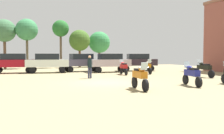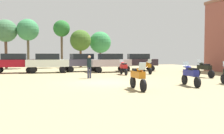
% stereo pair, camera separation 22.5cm
% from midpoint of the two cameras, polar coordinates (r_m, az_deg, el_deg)
% --- Properties ---
extents(ground_plane, '(44.00, 52.00, 0.02)m').
position_cam_midpoint_polar(ground_plane, '(15.92, -1.45, -3.77)').
color(ground_plane, '#91845E').
extents(motorcycle_1, '(0.62, 2.15, 1.44)m').
position_cam_midpoint_polar(motorcycle_1, '(22.27, 3.10, -0.03)').
color(motorcycle_1, black).
rests_on(motorcycle_1, ground).
extents(motorcycle_5, '(0.62, 2.27, 1.48)m').
position_cam_midpoint_polar(motorcycle_5, '(20.99, 21.65, -0.34)').
color(motorcycle_5, black).
rests_on(motorcycle_5, ground).
extents(motorcycle_6, '(0.62, 2.25, 1.47)m').
position_cam_midpoint_polar(motorcycle_6, '(23.51, 8.73, 0.13)').
color(motorcycle_6, black).
rests_on(motorcycle_6, ground).
extents(motorcycle_8, '(0.67, 2.14, 1.44)m').
position_cam_midpoint_polar(motorcycle_8, '(14.80, 18.88, -1.64)').
color(motorcycle_8, black).
rests_on(motorcycle_8, ground).
extents(motorcycle_9, '(0.62, 2.11, 1.47)m').
position_cam_midpoint_polar(motorcycle_9, '(12.51, 6.82, -2.24)').
color(motorcycle_9, black).
rests_on(motorcycle_9, ground).
extents(car_1, '(4.33, 1.86, 2.00)m').
position_cam_midpoint_polar(car_1, '(25.48, -0.17, 1.37)').
color(car_1, black).
rests_on(car_1, ground).
extents(car_2, '(4.47, 2.26, 2.00)m').
position_cam_midpoint_polar(car_2, '(26.76, -7.10, 1.42)').
color(car_2, black).
rests_on(car_2, ground).
extents(car_3, '(4.36, 1.94, 2.00)m').
position_cam_midpoint_polar(car_3, '(26.20, -22.35, 1.20)').
color(car_3, black).
rests_on(car_3, ground).
extents(car_4, '(4.45, 2.20, 2.00)m').
position_cam_midpoint_polar(car_4, '(25.52, -15.01, 1.28)').
color(car_4, black).
rests_on(car_4, ground).
extents(car_6, '(4.58, 2.65, 2.00)m').
position_cam_midpoint_polar(car_6, '(27.88, 6.61, 1.48)').
color(car_6, black).
rests_on(car_6, ground).
extents(person_2, '(0.35, 0.35, 1.81)m').
position_cam_midpoint_polar(person_2, '(18.67, -5.19, 0.50)').
color(person_2, '#30324A').
rests_on(person_2, ground).
extents(tree_1, '(3.14, 3.14, 5.62)m').
position_cam_midpoint_polar(tree_1, '(35.67, -7.45, 6.36)').
color(tree_1, brown).
rests_on(tree_1, ground).
extents(tree_2, '(3.06, 3.06, 6.70)m').
position_cam_midpoint_polar(tree_2, '(35.47, -24.21, 7.92)').
color(tree_2, brown).
rests_on(tree_2, ground).
extents(tree_3, '(2.99, 2.99, 6.85)m').
position_cam_midpoint_polar(tree_3, '(34.84, -19.53, 8.41)').
color(tree_3, brown).
rests_on(tree_3, ground).
extents(tree_4, '(2.44, 2.44, 7.01)m').
position_cam_midpoint_polar(tree_4, '(35.93, -11.93, 8.94)').
color(tree_4, brown).
rests_on(tree_4, ground).
extents(tree_6, '(3.39, 3.39, 5.59)m').
position_cam_midpoint_polar(tree_6, '(37.60, -2.69, 5.96)').
color(tree_6, brown).
rests_on(tree_6, ground).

